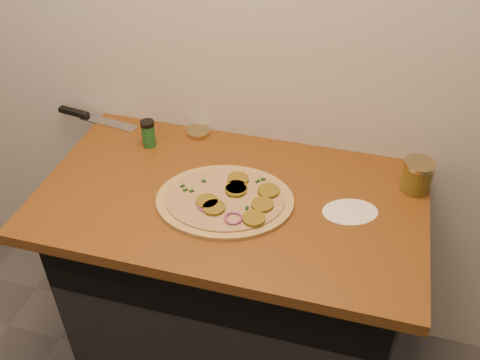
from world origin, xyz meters
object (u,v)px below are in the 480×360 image
(salsa_jar, at_px, (417,176))
(pizza, at_px, (226,200))
(chefs_knife, at_px, (90,117))
(spice_shaker, at_px, (148,133))

(salsa_jar, bearing_deg, pizza, -158.45)
(chefs_knife, height_order, salsa_jar, salsa_jar)
(salsa_jar, height_order, spice_shaker, salsa_jar)
(salsa_jar, relative_size, spice_shaker, 1.07)
(chefs_knife, distance_m, salsa_jar, 1.19)
(chefs_knife, height_order, spice_shaker, spice_shaker)
(chefs_knife, distance_m, spice_shaker, 0.30)
(chefs_knife, bearing_deg, pizza, -27.16)
(chefs_knife, relative_size, salsa_jar, 3.23)
(pizza, xyz_separation_m, chefs_knife, (-0.63, 0.32, -0.00))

